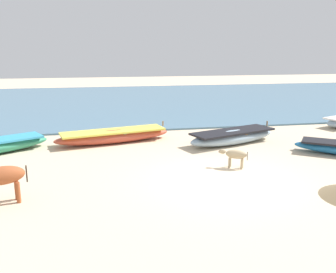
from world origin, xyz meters
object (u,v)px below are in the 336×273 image
object	(u,v)px
fishing_boat_0	(233,136)
fishing_boat_1	(114,136)
calf_near_dun	(235,155)
cow_adult_rust	(0,177)

from	to	relation	value
fishing_boat_0	fishing_boat_1	world-z (taller)	fishing_boat_0
fishing_boat_0	calf_near_dun	xyz separation A→B (m)	(-1.03, -2.92, 0.14)
calf_near_dun	fishing_boat_1	bearing A→B (deg)	-17.20
fishing_boat_1	cow_adult_rust	world-z (taller)	cow_adult_rust
fishing_boat_0	calf_near_dun	size ratio (longest dim) A/B	4.84
cow_adult_rust	calf_near_dun	xyz separation A→B (m)	(6.57, 1.58, -0.25)
cow_adult_rust	fishing_boat_0	bearing A→B (deg)	-168.37
fishing_boat_0	fishing_boat_1	distance (m)	4.77
cow_adult_rust	calf_near_dun	world-z (taller)	cow_adult_rust
cow_adult_rust	calf_near_dun	distance (m)	6.76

